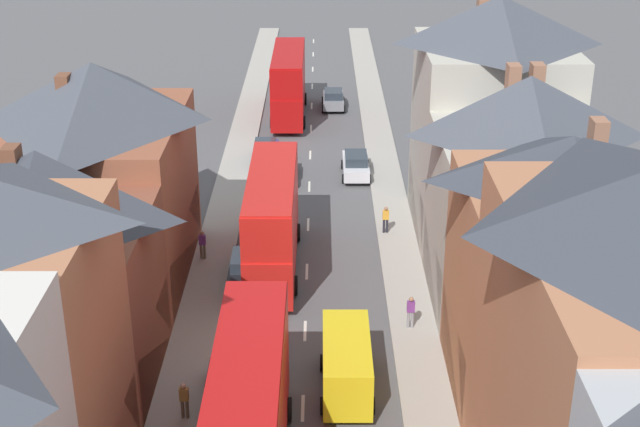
% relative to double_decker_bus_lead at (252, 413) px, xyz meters
% --- Properties ---
extents(pavement_left, '(2.20, 104.00, 0.14)m').
position_rel_double_decker_bus_lead_xyz_m(pavement_left, '(-3.29, 24.12, -2.75)').
color(pavement_left, '#A8A399').
rests_on(pavement_left, ground).
extents(pavement_right, '(2.20, 104.00, 0.14)m').
position_rel_double_decker_bus_lead_xyz_m(pavement_right, '(6.91, 24.12, -2.75)').
color(pavement_right, '#A8A399').
rests_on(pavement_right, ground).
extents(centre_line_dashes, '(0.14, 97.80, 0.01)m').
position_rel_double_decker_bus_lead_xyz_m(centre_line_dashes, '(1.81, 22.12, -2.81)').
color(centre_line_dashes, silver).
rests_on(centre_line_dashes, ground).
extents(terrace_row_right, '(8.00, 50.79, 14.12)m').
position_rel_double_decker_bus_lead_xyz_m(terrace_row_right, '(12.00, 0.36, 3.53)').
color(terrace_row_right, '#BCB7A8').
rests_on(terrace_row_right, ground).
extents(double_decker_bus_lead, '(2.74, 10.80, 5.30)m').
position_rel_double_decker_bus_lead_xyz_m(double_decker_bus_lead, '(0.00, 0.00, 0.00)').
color(double_decker_bus_lead, red).
rests_on(double_decker_bus_lead, ground).
extents(double_decker_bus_mid_street, '(2.74, 10.80, 5.30)m').
position_rel_double_decker_bus_lead_xyz_m(double_decker_bus_mid_street, '(0.00, 16.65, 0.00)').
color(double_decker_bus_mid_street, red).
rests_on(double_decker_bus_mid_street, ground).
extents(double_decker_bus_far_approaching, '(2.74, 10.80, 5.30)m').
position_rel_double_decker_bus_lead_xyz_m(double_decker_bus_far_approaching, '(0.00, 43.18, 0.00)').
color(double_decker_bus_far_approaching, '#B70F0F').
rests_on(double_decker_bus_far_approaching, ground).
extents(car_near_blue, '(1.90, 4.03, 1.68)m').
position_rel_double_decker_bus_lead_xyz_m(car_near_blue, '(-1.29, 4.45, -1.97)').
color(car_near_blue, gray).
rests_on(car_near_blue, ground).
extents(car_parked_left_a, '(1.90, 4.34, 1.64)m').
position_rel_double_decker_bus_lead_xyz_m(car_parked_left_a, '(4.91, 29.99, -1.99)').
color(car_parked_left_a, silver).
rests_on(car_parked_left_a, ground).
extents(car_parked_right_a, '(1.90, 4.00, 1.61)m').
position_rel_double_decker_bus_lead_xyz_m(car_parked_right_a, '(-1.29, 32.59, -2.01)').
color(car_parked_right_a, navy).
rests_on(car_parked_right_a, ground).
extents(car_mid_black, '(1.90, 4.22, 1.60)m').
position_rel_double_decker_bus_lead_xyz_m(car_mid_black, '(-1.29, 15.03, -2.01)').
color(car_mid_black, black).
rests_on(car_mid_black, ground).
extents(car_mid_white, '(1.90, 4.25, 1.66)m').
position_rel_double_decker_bus_lead_xyz_m(car_mid_white, '(0.01, 29.25, -1.98)').
color(car_mid_white, silver).
rests_on(car_mid_white, ground).
extents(car_far_grey, '(1.90, 3.99, 1.57)m').
position_rel_double_decker_bus_lead_xyz_m(car_far_grey, '(3.61, 45.45, -2.02)').
color(car_far_grey, gray).
rests_on(car_far_grey, ground).
extents(delivery_van, '(2.20, 5.20, 2.41)m').
position_rel_double_decker_bus_lead_xyz_m(delivery_van, '(3.61, 5.35, -1.48)').
color(delivery_van, yellow).
rests_on(delivery_van, ground).
extents(pedestrian_mid_left, '(0.36, 0.22, 1.61)m').
position_rel_double_decker_bus_lead_xyz_m(pedestrian_mid_left, '(-2.85, 3.32, -1.78)').
color(pedestrian_mid_left, brown).
rests_on(pedestrian_mid_left, pavement_left).
extents(pedestrian_mid_right, '(0.36, 0.22, 1.61)m').
position_rel_double_decker_bus_lead_xyz_m(pedestrian_mid_right, '(6.73, 10.22, -1.78)').
color(pedestrian_mid_right, gray).
rests_on(pedestrian_mid_right, pavement_right).
extents(pedestrian_far_left, '(0.36, 0.22, 1.61)m').
position_rel_double_decker_bus_lead_xyz_m(pedestrian_far_left, '(-3.84, 17.42, -1.78)').
color(pedestrian_far_left, brown).
rests_on(pedestrian_far_left, pavement_left).
extents(pedestrian_far_right, '(0.36, 0.22, 1.61)m').
position_rel_double_decker_bus_lead_xyz_m(pedestrian_far_right, '(6.28, 20.74, -1.78)').
color(pedestrian_far_right, '#23232D').
rests_on(pedestrian_far_right, pavement_right).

